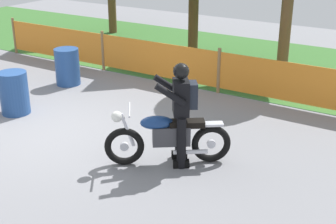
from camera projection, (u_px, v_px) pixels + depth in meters
ground at (54, 130)px, 9.02m from camera, size 24.00×24.00×0.02m
grass_verge at (208, 56)px, 13.99m from camera, size 24.00×5.54×0.01m
barrier_fence at (157, 59)px, 11.62m from camera, size 10.22×0.08×1.05m
motorcycle_lead at (167, 137)px, 7.61m from camera, size 1.72×1.30×0.97m
rider_lead at (181, 109)px, 7.45m from camera, size 0.78×0.73×1.69m
oil_drum at (67, 67)px, 11.40m from camera, size 0.58×0.58×0.88m
spare_drum at (14, 93)px, 9.65m from camera, size 0.58×0.58×0.88m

